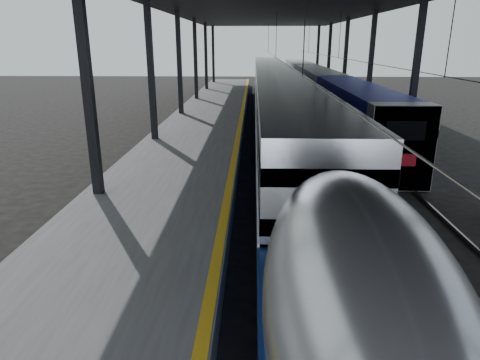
{
  "coord_description": "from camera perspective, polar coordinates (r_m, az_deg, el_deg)",
  "views": [
    {
      "loc": [
        0.27,
        -10.7,
        6.63
      ],
      "look_at": [
        -0.19,
        3.69,
        2.0
      ],
      "focal_mm": 32.0,
      "sensor_mm": 36.0,
      "label": 1
    }
  ],
  "objects": [
    {
      "name": "rails",
      "position": [
        31.67,
        9.52,
        5.65
      ],
      "size": [
        6.52,
        80.0,
        0.16
      ],
      "color": "slate",
      "rests_on": "ground"
    },
    {
      "name": "yellow_strip",
      "position": [
        31.22,
        0.02,
        7.45
      ],
      "size": [
        0.3,
        80.0,
        0.01
      ],
      "primitive_type": "cube",
      "color": "gold",
      "rests_on": "platform"
    },
    {
      "name": "ground",
      "position": [
        12.59,
        0.34,
        -13.95
      ],
      "size": [
        160.0,
        160.0,
        0.0
      ],
      "primitive_type": "plane",
      "color": "black",
      "rests_on": "ground"
    },
    {
      "name": "platform",
      "position": [
        31.53,
        -5.1,
        6.55
      ],
      "size": [
        6.0,
        80.0,
        1.0
      ],
      "primitive_type": "cube",
      "color": "#4C4C4F",
      "rests_on": "ground"
    },
    {
      "name": "second_train",
      "position": [
        46.88,
        10.3,
        11.94
      ],
      "size": [
        2.93,
        56.05,
        4.03
      ],
      "color": "#161C94",
      "rests_on": "ground"
    },
    {
      "name": "tgv_train",
      "position": [
        34.08,
        4.8,
        10.24
      ],
      "size": [
        3.22,
        65.2,
        4.62
      ],
      "color": "#B2B4B9",
      "rests_on": "ground"
    },
    {
      "name": "canopy",
      "position": [
        30.84,
        5.26,
        22.39
      ],
      "size": [
        18.0,
        75.0,
        9.47
      ],
      "color": "black",
      "rests_on": "ground"
    }
  ]
}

